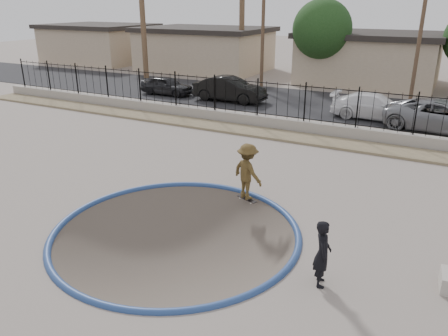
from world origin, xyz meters
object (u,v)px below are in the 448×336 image
at_px(skateboard, 247,199).
at_px(car_b, 230,89).
at_px(car_a, 167,85).
at_px(car_c, 375,106).
at_px(videographer, 322,253).
at_px(skater, 247,174).
at_px(car_d, 443,116).

relative_size(skateboard, car_b, 0.17).
relative_size(car_a, car_c, 0.79).
bearing_deg(car_b, videographer, -147.19).
height_order(videographer, car_c, videographer).
height_order(car_b, car_c, car_b).
bearing_deg(videographer, car_c, -13.16).
height_order(skater, skateboard, skater).
relative_size(videographer, car_c, 0.34).
bearing_deg(videographer, car_b, 14.16).
height_order(skater, car_c, skater).
height_order(car_b, car_d, car_b).
relative_size(skater, videographer, 1.14).
relative_size(car_c, car_d, 0.85).
distance_m(skater, videographer, 4.73).
xyz_separation_m(car_c, car_d, (3.41, -1.07, 0.08)).
height_order(videographer, car_a, videographer).
height_order(skateboard, car_b, car_b).
bearing_deg(car_b, car_a, 91.01).
bearing_deg(skateboard, car_d, 87.69).
bearing_deg(skater, car_d, -89.90).
distance_m(skater, car_d, 12.85).
height_order(videographer, car_b, videographer).
bearing_deg(videographer, skater, 26.70).
bearing_deg(car_a, car_c, -91.67).
distance_m(car_c, car_d, 3.57).
xyz_separation_m(skater, car_b, (-7.38, 13.16, -0.10)).
height_order(videographer, car_d, videographer).
relative_size(car_a, car_b, 0.79).
bearing_deg(skater, skateboard, 23.65).
height_order(skateboard, car_d, car_d).
distance_m(videographer, car_b, 19.67).
distance_m(car_b, car_c, 9.11).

